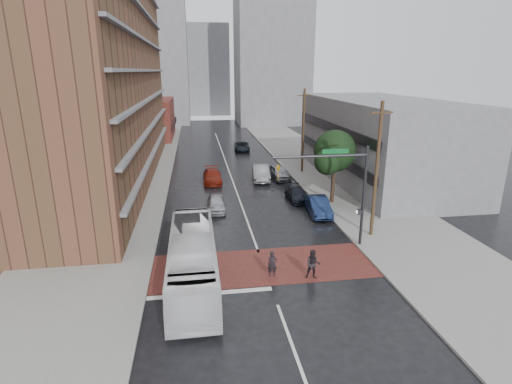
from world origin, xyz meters
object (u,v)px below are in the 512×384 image
object	(u,v)px
pedestrian_b	(313,265)
car_parked_mid	(297,194)
transit_bus	(193,259)
car_travel_a	(216,203)
pedestrian_a	(272,264)
car_parked_far	(279,172)
car_parked_near	(318,206)
car_travel_c	(212,176)
car_travel_b	(261,173)
suv_travel	(242,147)

from	to	relation	value
pedestrian_b	car_parked_mid	size ratio (longest dim) A/B	0.44
transit_bus	car_travel_a	xyz separation A→B (m)	(2.02, 12.52, -0.87)
transit_bus	pedestrian_a	size ratio (longest dim) A/B	6.88
pedestrian_b	car_parked_far	bearing A→B (deg)	96.67
car_parked_near	car_parked_mid	world-z (taller)	car_parked_near
transit_bus	pedestrian_a	world-z (taller)	transit_bus
pedestrian_a	pedestrian_b	world-z (taller)	pedestrian_b
car_travel_c	car_parked_far	distance (m)	7.64
car_parked_near	car_parked_far	xyz separation A→B (m)	(-0.95, 12.17, 0.03)
pedestrian_a	car_travel_c	size ratio (longest dim) A/B	0.33
car_parked_mid	car_parked_far	xyz separation A→B (m)	(-0.07, 8.08, 0.19)
pedestrian_b	car_parked_near	distance (m)	11.39
pedestrian_b	car_travel_c	world-z (taller)	pedestrian_b
car_travel_b	pedestrian_a	bearing A→B (deg)	-92.39
car_travel_a	car_parked_near	world-z (taller)	car_parked_near
pedestrian_b	car_travel_a	bearing A→B (deg)	124.52
pedestrian_b	car_parked_near	bearing A→B (deg)	84.70
transit_bus	car_travel_c	bearing A→B (deg)	84.31
suv_travel	car_parked_mid	size ratio (longest dim) A/B	1.19
car_travel_c	car_travel_b	bearing A→B (deg)	1.47
car_travel_c	car_parked_near	size ratio (longest dim) A/B	1.07
transit_bus	car_parked_near	world-z (taller)	transit_bus
pedestrian_a	suv_travel	bearing A→B (deg)	89.53
car_parked_near	car_parked_far	distance (m)	12.21
pedestrian_b	suv_travel	distance (m)	40.17
pedestrian_a	pedestrian_b	xyz separation A→B (m)	(2.35, -0.62, 0.11)
pedestrian_b	car_travel_b	distance (m)	22.64
car_travel_b	car_parked_mid	xyz separation A→B (m)	(2.20, -7.75, -0.25)
car_travel_c	car_parked_near	world-z (taller)	car_parked_near
suv_travel	car_parked_near	distance (m)	29.55
car_parked_mid	suv_travel	bearing A→B (deg)	94.58
car_parked_mid	car_parked_far	world-z (taller)	car_parked_far
suv_travel	pedestrian_b	bearing A→B (deg)	-86.62
pedestrian_a	pedestrian_b	distance (m)	2.43
pedestrian_b	car_parked_mid	xyz separation A→B (m)	(2.76, 14.88, -0.32)
car_travel_b	car_parked_mid	size ratio (longest dim) A/B	1.25
pedestrian_b	car_travel_c	size ratio (longest dim) A/B	0.37
transit_bus	car_parked_near	bearing A→B (deg)	43.69
car_travel_c	pedestrian_b	bearing A→B (deg)	-77.44
car_travel_b	car_parked_mid	distance (m)	8.06
car_parked_near	car_parked_far	bearing A→B (deg)	98.55
transit_bus	car_travel_c	xyz separation A→B (m)	(2.12, 22.01, -0.83)
transit_bus	suv_travel	distance (m)	40.38
car_travel_a	suv_travel	bearing A→B (deg)	80.34
transit_bus	car_parked_far	world-z (taller)	transit_bus
car_travel_c	pedestrian_a	bearing A→B (deg)	-83.07
car_travel_a	pedestrian_b	bearing A→B (deg)	-67.04
suv_travel	car_parked_far	size ratio (longest dim) A/B	1.06
pedestrian_a	car_parked_near	distance (m)	11.80
car_travel_b	car_parked_mid	world-z (taller)	car_travel_b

